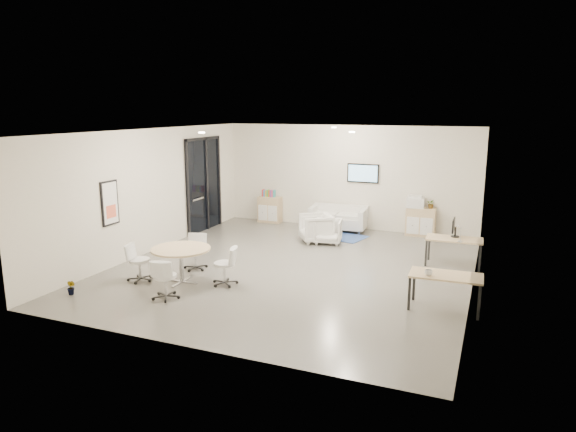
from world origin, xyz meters
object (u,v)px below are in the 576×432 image
at_px(sideboard_left, 270,210).
at_px(desk_rear, 454,241).
at_px(loveseat, 338,219).
at_px(sideboard_right, 421,222).
at_px(armchair_right, 328,230).
at_px(armchair_left, 316,227).
at_px(round_table, 181,252).
at_px(desk_front, 446,278).

height_order(sideboard_left, desk_rear, sideboard_left).
distance_m(loveseat, desk_rear, 4.40).
height_order(sideboard_right, desk_rear, sideboard_right).
height_order(loveseat, armchair_right, loveseat).
height_order(armchair_left, desk_rear, armchair_left).
bearing_deg(armchair_left, desk_rear, 43.36).
bearing_deg(loveseat, round_table, -110.13).
bearing_deg(round_table, armchair_left, 70.62).
bearing_deg(round_table, desk_front, 6.07).
bearing_deg(sideboard_left, loveseat, -5.07).
xyz_separation_m(loveseat, desk_rear, (3.62, -2.49, 0.26)).
distance_m(sideboard_left, desk_rear, 6.62).
distance_m(sideboard_left, armchair_left, 2.89).
bearing_deg(armchair_left, round_table, -52.83).
relative_size(loveseat, armchair_left, 2.07).
bearing_deg(desk_front, desk_rear, 89.92).
xyz_separation_m(sideboard_right, round_table, (-4.18, -6.19, 0.27)).
bearing_deg(sideboard_left, sideboard_right, -0.09).
bearing_deg(armchair_right, desk_front, -57.50).
xyz_separation_m(sideboard_left, armchair_right, (2.62, -1.86, -0.05)).
bearing_deg(sideboard_left, desk_front, -42.57).
bearing_deg(desk_rear, desk_front, -90.08).
height_order(desk_rear, desk_front, desk_front).
bearing_deg(loveseat, sideboard_left, 170.78).
xyz_separation_m(sideboard_left, desk_front, (6.12, -5.63, 0.19)).
bearing_deg(loveseat, armchair_left, -100.25).
bearing_deg(round_table, desk_rear, 33.26).
bearing_deg(armchair_left, desk_front, 12.05).
height_order(loveseat, desk_front, loveseat).
xyz_separation_m(sideboard_right, armchair_right, (-2.26, -1.85, -0.05)).
distance_m(armchair_left, desk_front, 5.44).
bearing_deg(loveseat, desk_front, -59.73).
bearing_deg(round_table, sideboard_right, 56.01).
bearing_deg(sideboard_right, loveseat, -175.21).
relative_size(armchair_left, desk_rear, 0.66).
xyz_separation_m(armchair_right, desk_rear, (3.42, -0.85, 0.24)).
xyz_separation_m(sideboard_left, desk_rear, (6.04, -2.70, 0.18)).
relative_size(desk_rear, round_table, 1.04).
height_order(loveseat, round_table, round_table).
bearing_deg(sideboard_right, armchair_left, -145.55).
relative_size(loveseat, round_table, 1.41).
height_order(sideboard_right, desk_front, sideboard_right).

